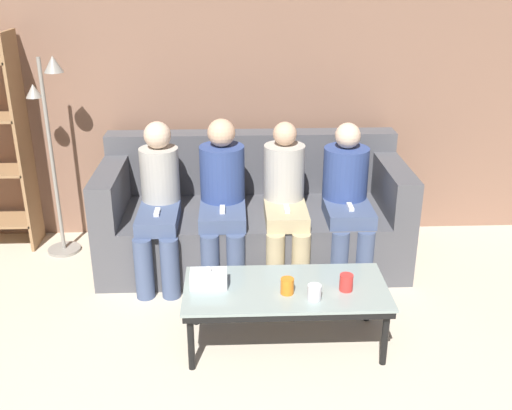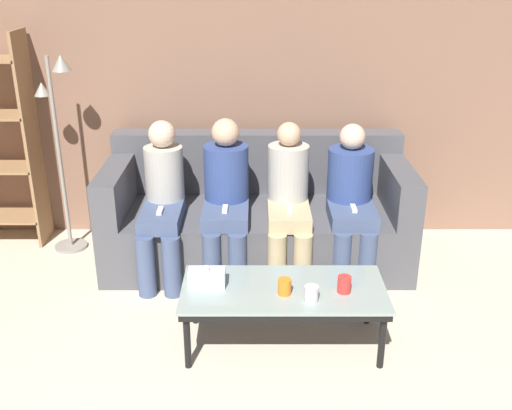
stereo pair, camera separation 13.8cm
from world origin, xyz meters
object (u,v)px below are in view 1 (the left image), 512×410
object	(u,v)px
standing_lamp	(52,137)
seated_person_mid_left	(222,194)
cup_near_left	(314,292)
seated_person_left_end	(159,200)
cup_far_center	(346,282)
seated_person_right_end	(347,195)
coffee_table	(286,293)
seated_person_mid_right	(285,197)
cup_near_right	(287,286)
tissue_box	(209,278)
couch	(253,217)

from	to	relation	value
standing_lamp	seated_person_mid_left	bearing A→B (deg)	-16.57
cup_near_left	seated_person_left_end	world-z (taller)	seated_person_left_end
cup_far_center	seated_person_right_end	xyz separation A→B (m)	(0.18, 1.00, 0.16)
coffee_table	cup_far_center	xyz separation A→B (m)	(0.35, -0.05, 0.09)
cup_near_left	seated_person_mid_right	world-z (taller)	seated_person_mid_right
cup_near_right	tissue_box	xyz separation A→B (m)	(-0.46, 0.10, 0.00)
tissue_box	seated_person_mid_right	world-z (taller)	seated_person_mid_right
cup_near_left	seated_person_right_end	bearing A→B (deg)	70.99
cup_near_right	standing_lamp	world-z (taller)	standing_lamp
seated_person_left_end	coffee_table	bearing A→B (deg)	-47.53
coffee_table	cup_far_center	world-z (taller)	cup_far_center
coffee_table	tissue_box	world-z (taller)	tissue_box
seated_person_left_end	seated_person_right_end	bearing A→B (deg)	1.52
cup_near_left	seated_person_mid_right	xyz separation A→B (m)	(-0.08, 1.07, 0.16)
couch	seated_person_mid_left	xyz separation A→B (m)	(-0.23, -0.22, 0.28)
seated_person_right_end	seated_person_left_end	bearing A→B (deg)	-178.48
coffee_table	tissue_box	distance (m)	0.47
seated_person_mid_left	cup_near_right	bearing A→B (deg)	-69.31
cup_far_center	tissue_box	size ratio (longest dim) A/B	0.46
cup_far_center	tissue_box	distance (m)	0.81
cup_far_center	seated_person_right_end	size ratio (longest dim) A/B	0.09
seated_person_mid_right	tissue_box	bearing A→B (deg)	-120.50
cup_far_center	seated_person_left_end	size ratio (longest dim) A/B	0.09
standing_lamp	seated_person_mid_left	xyz separation A→B (m)	(1.29, -0.38, -0.33)
couch	cup_far_center	xyz separation A→B (m)	(0.51, -1.21, 0.10)
couch	tissue_box	xyz separation A→B (m)	(-0.30, -1.13, 0.10)
standing_lamp	seated_person_left_end	bearing A→B (deg)	-26.65
couch	seated_person_mid_right	xyz separation A→B (m)	(0.23, -0.23, 0.26)
couch	cup_near_right	xyz separation A→B (m)	(0.16, -1.24, 0.10)
tissue_box	seated_person_mid_left	bearing A→B (deg)	85.32
cup_far_center	standing_lamp	bearing A→B (deg)	145.67
coffee_table	seated_person_right_end	bearing A→B (deg)	61.00
coffee_table	cup_far_center	size ratio (longest dim) A/B	12.01
cup_near_right	cup_near_left	bearing A→B (deg)	-25.70
seated_person_mid_left	seated_person_left_end	bearing A→B (deg)	-175.72
couch	coffee_table	world-z (taller)	couch
coffee_table	cup_far_center	distance (m)	0.37
cup_near_right	seated_person_left_end	size ratio (longest dim) A/B	0.08
coffee_table	seated_person_right_end	world-z (taller)	seated_person_right_end
coffee_table	cup_near_right	bearing A→B (deg)	-88.60
cup_near_right	seated_person_mid_right	distance (m)	1.02
cup_near_left	seated_person_mid_left	bearing A→B (deg)	116.10
cup_near_right	seated_person_right_end	distance (m)	1.16
standing_lamp	seated_person_left_end	world-z (taller)	standing_lamp
couch	seated_person_right_end	xyz separation A→B (m)	(0.68, -0.21, 0.26)
seated_person_mid_right	seated_person_right_end	xyz separation A→B (m)	(0.46, 0.02, 0.01)
cup_near_left	couch	bearing A→B (deg)	103.20
seated_person_left_end	couch	bearing A→B (deg)	20.18
seated_person_mid_right	seated_person_right_end	world-z (taller)	seated_person_mid_right
cup_near_left	standing_lamp	world-z (taller)	standing_lamp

